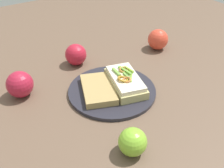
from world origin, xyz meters
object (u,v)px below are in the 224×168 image
object	(u,v)px
plate	(112,91)
apple_0	(20,84)
apple_2	(76,55)
sandwich	(125,81)
bread_slice_side	(98,89)
apple_3	(158,39)
apple_1	(133,142)

from	to	relation	value
plate	apple_0	bearing A→B (deg)	59.89
apple_0	apple_2	bearing A→B (deg)	-71.61
sandwich	apple_0	bearing A→B (deg)	-103.02
sandwich	bread_slice_side	xyz separation A→B (m)	(0.02, 0.09, -0.01)
apple_3	apple_2	bearing A→B (deg)	77.65
apple_2	apple_3	size ratio (longest dim) A/B	0.96
sandwich	apple_0	world-z (taller)	apple_0
apple_2	apple_3	distance (m)	0.34
bread_slice_side	apple_2	world-z (taller)	apple_2
apple_0	apple_2	size ratio (longest dim) A/B	1.06
sandwich	apple_2	bearing A→B (deg)	-150.83
sandwich	apple_2	world-z (taller)	apple_2
bread_slice_side	apple_1	bearing A→B (deg)	9.72
sandwich	apple_1	world-z (taller)	apple_1
plate	apple_2	xyz separation A→B (m)	(0.22, 0.01, 0.03)
plate	apple_2	world-z (taller)	apple_2
plate	apple_2	distance (m)	0.22
plate	apple_3	size ratio (longest dim) A/B	3.40
apple_3	apple_0	bearing A→B (deg)	90.39
sandwich	apple_3	world-z (taller)	apple_3
apple_3	apple_1	bearing A→B (deg)	132.60
plate	apple_1	world-z (taller)	apple_1
apple_1	apple_2	xyz separation A→B (m)	(0.45, -0.08, 0.00)
sandwich	plate	bearing A→B (deg)	-89.65
apple_0	sandwich	bearing A→B (deg)	-118.03
sandwich	apple_0	distance (m)	0.32
sandwich	bread_slice_side	distance (m)	0.09
plate	apple_0	world-z (taller)	apple_0
apple_1	apple_2	bearing A→B (deg)	-9.75
apple_2	apple_0	bearing A→B (deg)	108.39
plate	bread_slice_side	distance (m)	0.05
apple_1	apple_2	world-z (taller)	apple_2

